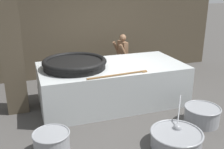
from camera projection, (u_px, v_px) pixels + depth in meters
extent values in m
plane|color=#474442|center=(112.00, 102.00, 6.78)|extent=(60.00, 60.00, 0.00)
cube|color=#4C4233|center=(87.00, 23.00, 8.44)|extent=(9.12, 0.24, 3.42)
cube|color=#4C4233|center=(10.00, 40.00, 5.80)|extent=(0.47, 0.47, 3.42)
cube|color=#B2B7B7|center=(112.00, 84.00, 6.62)|extent=(3.56, 1.79, 0.99)
cylinder|color=black|center=(75.00, 65.00, 6.20)|extent=(1.46, 1.46, 0.16)
torus|color=black|center=(75.00, 61.00, 6.17)|extent=(1.52, 1.52, 0.12)
cylinder|color=brown|center=(118.00, 75.00, 5.70)|extent=(1.43, 0.14, 0.04)
cube|color=brown|center=(144.00, 71.00, 5.95)|extent=(0.13, 0.11, 0.02)
cylinder|color=brown|center=(124.00, 70.00, 8.12)|extent=(0.11, 0.11, 0.72)
cylinder|color=brown|center=(121.00, 69.00, 8.26)|extent=(0.11, 0.11, 0.72)
cube|color=#4C663F|center=(122.00, 65.00, 8.14)|extent=(0.20, 0.24, 0.47)
cube|color=brown|center=(123.00, 50.00, 7.99)|extent=(0.20, 0.45, 0.53)
cylinder|color=brown|center=(124.00, 52.00, 7.76)|extent=(0.30, 0.13, 0.49)
cylinder|color=brown|center=(117.00, 49.00, 8.13)|extent=(0.30, 0.13, 0.49)
sphere|color=brown|center=(123.00, 38.00, 7.86)|extent=(0.20, 0.20, 0.20)
cylinder|color=gray|center=(176.00, 139.00, 4.88)|extent=(0.94, 0.94, 0.28)
torus|color=gray|center=(177.00, 133.00, 4.83)|extent=(0.98, 0.98, 0.05)
cylinder|color=tan|center=(176.00, 137.00, 4.86)|extent=(0.82, 0.82, 0.07)
sphere|color=gray|center=(177.00, 128.00, 4.98)|extent=(0.17, 0.17, 0.17)
cylinder|color=gray|center=(179.00, 111.00, 5.19)|extent=(0.39, 0.52, 0.45)
cylinder|color=gray|center=(52.00, 144.00, 4.64)|extent=(0.63, 0.63, 0.41)
torus|color=gray|center=(51.00, 134.00, 4.57)|extent=(0.66, 0.66, 0.03)
cylinder|color=orange|center=(51.00, 139.00, 4.61)|extent=(0.56, 0.56, 0.10)
cylinder|color=orange|center=(47.00, 135.00, 4.62)|extent=(0.06, 0.04, 0.03)
cylinder|color=orange|center=(51.00, 141.00, 4.43)|extent=(0.05, 0.05, 0.04)
cylinder|color=orange|center=(55.00, 135.00, 4.62)|extent=(0.04, 0.04, 0.03)
cylinder|color=orange|center=(52.00, 135.00, 4.61)|extent=(0.05, 0.06, 0.04)
cylinder|color=orange|center=(50.00, 136.00, 4.58)|extent=(0.05, 0.05, 0.04)
cylinder|color=orange|center=(43.00, 133.00, 4.68)|extent=(0.05, 0.05, 0.04)
cylinder|color=orange|center=(51.00, 138.00, 4.51)|extent=(0.05, 0.06, 0.03)
cylinder|color=orange|center=(60.00, 130.00, 4.75)|extent=(0.07, 0.06, 0.04)
cylinder|color=orange|center=(59.00, 137.00, 4.55)|extent=(0.04, 0.03, 0.03)
cylinder|color=orange|center=(41.00, 134.00, 4.63)|extent=(0.06, 0.06, 0.04)
cylinder|color=orange|center=(53.00, 134.00, 4.65)|extent=(0.06, 0.07, 0.04)
cylinder|color=gray|center=(202.00, 116.00, 5.67)|extent=(0.74, 0.74, 0.37)
torus|color=gray|center=(203.00, 108.00, 5.61)|extent=(0.77, 0.77, 0.04)
cylinder|color=#6B9347|center=(202.00, 112.00, 5.65)|extent=(0.65, 0.65, 0.09)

